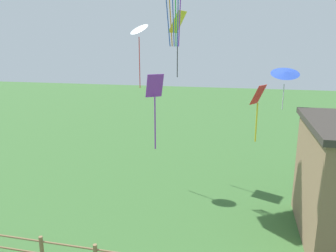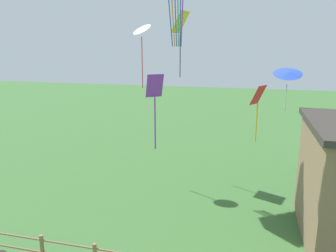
# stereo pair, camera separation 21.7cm
# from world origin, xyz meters

# --- Properties ---
(kite_purple_streamer) EXTENTS (0.63, 0.57, 2.69)m
(kite_purple_streamer) POSITION_xyz_m (-0.45, 7.75, 6.04)
(kite_purple_streamer) COLOR purple
(kite_blue_delta) EXTENTS (1.41, 1.35, 2.14)m
(kite_blue_delta) POSITION_xyz_m (4.49, 14.03, 6.50)
(kite_blue_delta) COLOR blue
(kite_red_diamond) EXTENTS (0.53, 0.60, 1.91)m
(kite_red_diamond) POSITION_xyz_m (3.02, 7.81, 5.97)
(kite_red_diamond) COLOR red
(kite_yellow_diamond) EXTENTS (1.00, 1.18, 3.83)m
(kite_yellow_diamond) POSITION_xyz_m (-1.45, 16.50, 8.80)
(kite_yellow_diamond) COLOR yellow
(kite_white_delta) EXTENTS (1.47, 1.44, 3.66)m
(kite_white_delta) POSITION_xyz_m (-3.38, 15.09, 8.62)
(kite_white_delta) COLOR white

